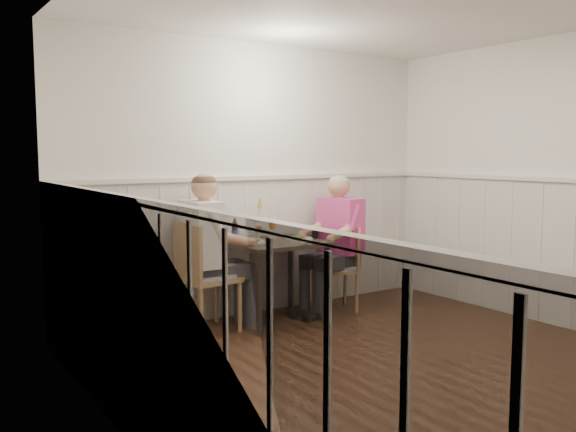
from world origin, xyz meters
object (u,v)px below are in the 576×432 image
object	(u,v)px
chair_right	(340,264)
beer_bottle	(235,231)
dining_table	(276,253)
man_in_pink	(338,253)
grass_vase	(258,219)
diner_cream	(206,265)
chair_left	(203,273)

from	to	relation	value
chair_right	beer_bottle	world-z (taller)	beer_bottle
beer_bottle	dining_table	bearing A→B (deg)	-38.95
dining_table	man_in_pink	bearing A→B (deg)	0.97
man_in_pink	grass_vase	world-z (taller)	man_in_pink
diner_cream	beer_bottle	world-z (taller)	diner_cream
beer_bottle	grass_vase	size ratio (longest dim) A/B	0.51
man_in_pink	diner_cream	bearing A→B (deg)	178.24
chair_right	man_in_pink	world-z (taller)	man_in_pink
chair_right	dining_table	bearing A→B (deg)	179.55
dining_table	beer_bottle	world-z (taller)	beer_bottle
dining_table	chair_right	xyz separation A→B (m)	(0.75, -0.01, -0.19)
chair_right	diner_cream	world-z (taller)	diner_cream
dining_table	chair_right	world-z (taller)	chair_right
beer_bottle	grass_vase	bearing A→B (deg)	-0.75
dining_table	grass_vase	distance (m)	0.38
chair_right	chair_left	distance (m)	1.47
chair_left	grass_vase	xyz separation A→B (m)	(0.66, 0.18, 0.41)
man_in_pink	grass_vase	bearing A→B (deg)	164.04
diner_cream	grass_vase	distance (m)	0.74
chair_left	man_in_pink	world-z (taller)	man_in_pink
diner_cream	beer_bottle	xyz separation A→B (m)	(0.38, 0.18, 0.25)
chair_left	man_in_pink	xyz separation A→B (m)	(1.45, -0.05, 0.05)
chair_left	beer_bottle	xyz separation A→B (m)	(0.42, 0.18, 0.32)
diner_cream	chair_left	bearing A→B (deg)	172.15
man_in_pink	beer_bottle	size ratio (longest dim) A/B	6.57
dining_table	grass_vase	size ratio (longest dim) A/B	2.03
chair_left	diner_cream	size ratio (longest dim) A/B	0.68
man_in_pink	grass_vase	xyz separation A→B (m)	(-0.79, 0.22, 0.36)
chair_right	grass_vase	bearing A→B (deg)	163.11
beer_bottle	diner_cream	bearing A→B (deg)	-154.33
beer_bottle	grass_vase	xyz separation A→B (m)	(0.24, -0.00, 0.09)
dining_table	beer_bottle	bearing A→B (deg)	141.05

